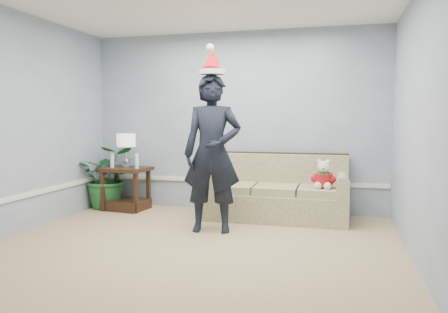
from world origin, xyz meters
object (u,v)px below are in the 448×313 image
side_table (126,193)px  teddy_bear (323,178)px  houseplant (108,177)px  sofa (277,195)px  man (212,153)px  table_lamp (126,142)px

side_table → teddy_bear: (2.97, -0.18, 0.36)m
side_table → houseplant: (-0.34, 0.06, 0.24)m
sofa → man: size_ratio=1.00×
sofa → side_table: sofa is taller
sofa → teddy_bear: 0.72m
side_table → houseplant: 0.42m
side_table → teddy_bear: bearing=-3.4°
houseplant → table_lamp: bearing=-0.3°
houseplant → man: (1.99, -0.98, 0.48)m
sofa → side_table: size_ratio=2.61×
houseplant → side_table: bearing=-9.8°
teddy_bear → side_table: bearing=179.8°
houseplant → teddy_bear: houseplant is taller
side_table → teddy_bear: size_ratio=1.89×
table_lamp → man: size_ratio=0.26×
houseplant → man: 2.27m
side_table → man: man is taller
sofa → table_lamp: 2.46m
sofa → man: man is taller
side_table → table_lamp: size_ratio=1.44×
table_lamp → teddy_bear: (2.99, -0.23, -0.43)m
sofa → houseplant: size_ratio=1.97×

